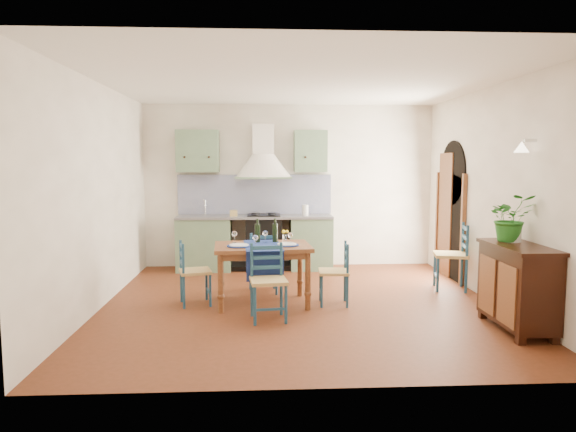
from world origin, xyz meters
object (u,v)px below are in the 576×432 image
object	(u,v)px
dining_table	(263,252)
sideboard	(517,284)
chair_near	(268,281)
potted_plant	(511,218)

from	to	relation	value
dining_table	sideboard	bearing A→B (deg)	-23.19
dining_table	chair_near	world-z (taller)	dining_table
potted_plant	dining_table	bearing A→B (deg)	161.33
dining_table	chair_near	distance (m)	0.69
dining_table	chair_near	xyz separation A→B (m)	(0.06, -0.65, -0.23)
sideboard	chair_near	bearing A→B (deg)	168.93
dining_table	potted_plant	distance (m)	2.95
sideboard	dining_table	bearing A→B (deg)	156.81
dining_table	sideboard	size ratio (longest dim) A/B	1.20
chair_near	potted_plant	distance (m)	2.81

